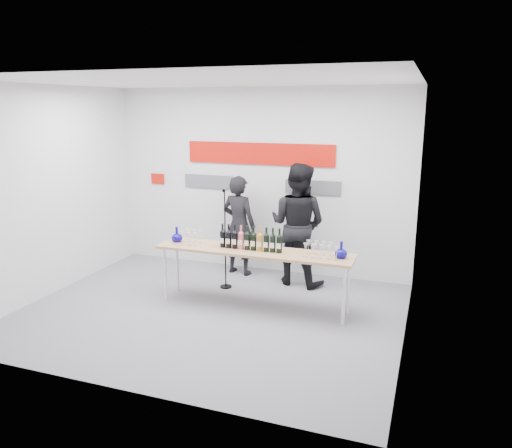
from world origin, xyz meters
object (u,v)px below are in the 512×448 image
Objects in this scene: tasting_table at (253,254)px; presenter_right at (298,224)px; presenter_left at (239,225)px; mic_stand at (225,258)px.

tasting_table is 1.45× the size of presenter_right.
presenter_right reaches higher than tasting_table.
presenter_right is at bearing 74.31° from tasting_table.
tasting_table is 1.67× the size of presenter_left.
presenter_right is (0.31, 1.12, 0.19)m from tasting_table.
presenter_right is at bearing 42.58° from mic_stand.
presenter_right reaches higher than mic_stand.
mic_stand reaches higher than tasting_table.
tasting_table is 0.90m from mic_stand.
tasting_table is 1.78× the size of mic_stand.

